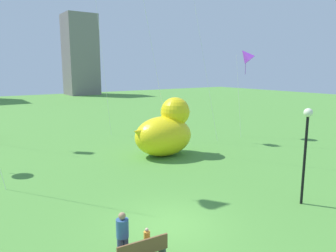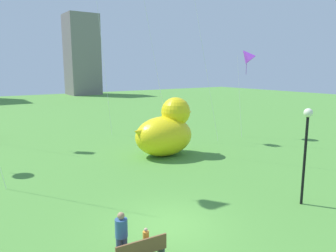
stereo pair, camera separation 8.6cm
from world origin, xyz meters
The scene contains 7 objects.
ground_plane centered at (0.00, 0.00, 0.00)m, with size 140.00×140.00×0.00m, color #4F8E38.
park_bench centered at (-2.19, -1.62, 0.48)m, with size 1.75×0.59×0.90m.
person_adult centered at (-2.55, -1.05, 0.91)m, with size 0.40×0.40×1.65m.
person_child centered at (-1.70, -1.14, 0.49)m, with size 0.22×0.22×0.89m.
giant_inflatable_duck centered at (5.80, 8.76, 1.75)m, with size 4.96×3.18×4.11m.
lamppost centered at (6.20, -1.77, 3.15)m, with size 0.39×0.39×4.42m.
kite_purple centered at (15.60, 10.35, 7.29)m, with size 1.84×1.89×8.08m.
Camera 2 is at (-6.67, -9.70, 6.13)m, focal length 34.19 mm.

